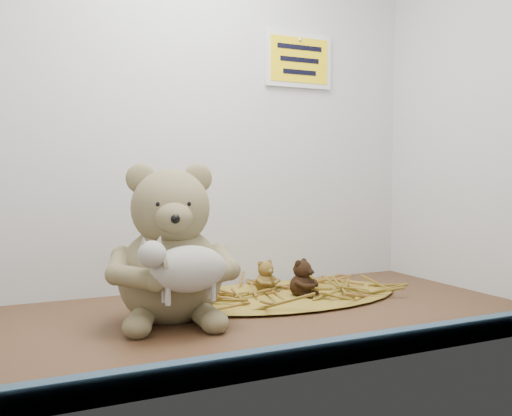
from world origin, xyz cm
name	(u,v)px	position (x,y,z in cm)	size (l,w,h in cm)	color
alcove_shell	(215,81)	(0.00, 9.00, 45.00)	(120.40, 60.20, 90.40)	#3E2615
front_rail	(315,355)	(0.00, -28.80, 1.80)	(119.28, 2.20, 3.60)	#3B5870
straw_bed	(283,295)	(16.90, 12.56, 0.52)	(54.04, 31.38, 1.05)	olive
main_teddy	(171,242)	(-10.73, 4.29, 14.41)	(23.24, 24.53, 28.82)	#8C8056
toy_lamb	(189,269)	(-10.73, -6.04, 11.11)	(17.00, 10.38, 10.99)	#B3ADA1
mini_teddy_tan	(265,275)	(14.38, 16.24, 4.57)	(5.68, 6.00, 7.05)	brown
mini_teddy_brown	(302,276)	(19.42, 8.88, 5.04)	(6.44, 6.80, 7.99)	black
wall_sign	(298,60)	(30.00, 29.40, 55.00)	(16.00, 1.20, 11.00)	yellow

